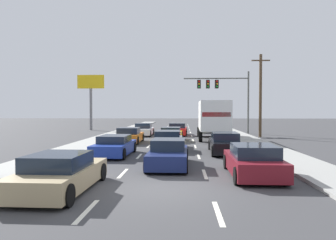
% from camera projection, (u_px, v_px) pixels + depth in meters
% --- Properties ---
extents(ground_plane, '(140.00, 140.00, 0.00)m').
position_uv_depth(ground_plane, '(176.00, 134.00, 35.59)').
color(ground_plane, '#3D3D3F').
extents(sidewalk_right, '(2.44, 80.00, 0.14)m').
position_uv_depth(sidewalk_right, '(242.00, 137.00, 30.30)').
color(sidewalk_right, '#9E9E99').
rests_on(sidewalk_right, ground_plane).
extents(sidewalk_left, '(2.44, 80.00, 0.14)m').
position_uv_depth(sidewalk_left, '(108.00, 137.00, 30.90)').
color(sidewalk_left, '#9E9E99').
rests_on(sidewalk_left, ground_plane).
extents(lane_markings, '(3.54, 57.00, 0.01)m').
position_uv_depth(lane_markings, '(175.00, 138.00, 30.68)').
color(lane_markings, silver).
rests_on(lane_markings, ground_plane).
extents(car_white, '(1.88, 4.36, 1.30)m').
position_uv_depth(car_white, '(144.00, 130.00, 33.44)').
color(car_white, white).
rests_on(car_white, ground_plane).
extents(car_orange, '(1.96, 4.12, 1.25)m').
position_uv_depth(car_orange, '(129.00, 136.00, 25.77)').
color(car_orange, orange).
rests_on(car_orange, ground_plane).
extents(car_blue, '(2.02, 4.37, 1.18)m').
position_uv_depth(car_blue, '(115.00, 146.00, 18.52)').
color(car_blue, '#1E389E').
rests_on(car_blue, ground_plane).
extents(car_tan, '(2.08, 4.47, 1.25)m').
position_uv_depth(car_tan, '(60.00, 174.00, 10.31)').
color(car_tan, tan).
rests_on(car_tan, ground_plane).
extents(car_red, '(2.08, 4.19, 1.30)m').
position_uv_depth(car_red, '(177.00, 130.00, 33.71)').
color(car_red, red).
rests_on(car_red, ground_plane).
extents(car_yellow, '(2.01, 4.71, 1.19)m').
position_uv_depth(car_yellow, '(171.00, 134.00, 27.63)').
color(car_yellow, yellow).
rests_on(car_yellow, ground_plane).
extents(car_gray, '(1.98, 4.62, 1.28)m').
position_uv_depth(car_gray, '(168.00, 141.00, 21.43)').
color(car_gray, slate).
rests_on(car_gray, ground_plane).
extents(car_navy, '(1.90, 4.53, 1.28)m').
position_uv_depth(car_navy, '(169.00, 154.00, 14.94)').
color(car_navy, '#141E4C').
rests_on(car_navy, ground_plane).
extents(box_truck, '(2.80, 8.49, 3.43)m').
position_uv_depth(box_truck, '(213.00, 118.00, 28.70)').
color(box_truck, white).
rests_on(box_truck, ground_plane).
extents(car_black, '(1.96, 4.53, 1.27)m').
position_uv_depth(car_black, '(225.00, 143.00, 19.65)').
color(car_black, black).
rests_on(car_black, ground_plane).
extents(car_maroon, '(1.99, 4.26, 1.28)m').
position_uv_depth(car_maroon, '(253.00, 162.00, 12.65)').
color(car_maroon, maroon).
rests_on(car_maroon, ground_plane).
extents(traffic_signal_mast, '(7.41, 0.69, 7.04)m').
position_uv_depth(traffic_signal_mast, '(219.00, 88.00, 36.13)').
color(traffic_signal_mast, '#595B56').
rests_on(traffic_signal_mast, ground_plane).
extents(utility_pole_mid, '(1.80, 0.28, 8.16)m').
position_uv_depth(utility_pole_mid, '(260.00, 94.00, 31.47)').
color(utility_pole_mid, brown).
rests_on(utility_pole_mid, ground_plane).
extents(roadside_billboard, '(3.59, 0.36, 7.38)m').
position_uv_depth(roadside_billboard, '(91.00, 92.00, 42.68)').
color(roadside_billboard, slate).
rests_on(roadside_billboard, ground_plane).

